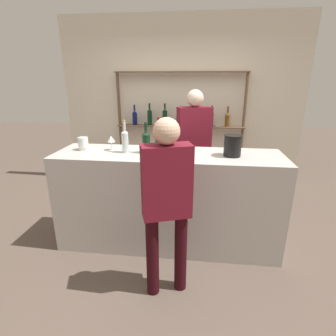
{
  "coord_description": "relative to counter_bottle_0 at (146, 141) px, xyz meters",
  "views": [
    {
      "loc": [
        0.31,
        -2.65,
        1.84
      ],
      "look_at": [
        0.0,
        0.0,
        0.92
      ],
      "focal_mm": 28.0,
      "sensor_mm": 36.0,
      "label": 1
    }
  ],
  "objects": [
    {
      "name": "ground_plane",
      "position": [
        0.23,
        -0.0,
        -1.2
      ],
      "size": [
        16.0,
        16.0,
        0.0
      ],
      "primitive_type": "plane",
      "color": "brown"
    },
    {
      "name": "bar_counter",
      "position": [
        0.23,
        -0.0,
        -0.67
      ],
      "size": [
        2.42,
        0.66,
        1.08
      ],
      "primitive_type": "cube",
      "color": "#B7B2AD",
      "rests_on": "ground_plane"
    },
    {
      "name": "back_wall",
      "position": [
        0.23,
        1.93,
        0.2
      ],
      "size": [
        4.02,
        0.12,
        2.8
      ],
      "primitive_type": "cube",
      "color": "beige",
      "rests_on": "ground_plane"
    },
    {
      "name": "back_shelf",
      "position": [
        0.22,
        1.75,
        0.06
      ],
      "size": [
        2.13,
        0.18,
        1.94
      ],
      "color": "brown",
      "rests_on": "ground_plane"
    },
    {
      "name": "counter_bottle_0",
      "position": [
        0.0,
        0.0,
        0.0
      ],
      "size": [
        0.08,
        0.08,
        0.33
      ],
      "color": "black",
      "rests_on": "bar_counter"
    },
    {
      "name": "counter_bottle_1",
      "position": [
        -0.22,
        -0.01,
        0.01
      ],
      "size": [
        0.07,
        0.07,
        0.34
      ],
      "color": "silver",
      "rests_on": "bar_counter"
    },
    {
      "name": "counter_bottle_2",
      "position": [
        0.13,
        0.04,
        0.02
      ],
      "size": [
        0.08,
        0.08,
        0.38
      ],
      "color": "black",
      "rests_on": "bar_counter"
    },
    {
      "name": "wine_glass",
      "position": [
        -0.4,
        0.07,
        -0.0
      ],
      "size": [
        0.09,
        0.09,
        0.16
      ],
      "color": "silver",
      "rests_on": "bar_counter"
    },
    {
      "name": "ice_bucket",
      "position": [
        0.89,
        -0.01,
        -0.02
      ],
      "size": [
        0.18,
        0.18,
        0.22
      ],
      "color": "black",
      "rests_on": "bar_counter"
    },
    {
      "name": "cork_jar",
      "position": [
        -0.71,
        0.04,
        -0.06
      ],
      "size": [
        0.11,
        0.11,
        0.14
      ],
      "color": "silver",
      "rests_on": "bar_counter"
    },
    {
      "name": "customer_center",
      "position": [
        0.31,
        -0.75,
        -0.28
      ],
      "size": [
        0.43,
        0.29,
        1.57
      ],
      "rotation": [
        0.0,
        0.0,
        1.9
      ],
      "color": "black",
      "rests_on": "ground_plane"
    },
    {
      "name": "server_behind_counter",
      "position": [
        0.48,
        0.89,
        -0.21
      ],
      "size": [
        0.49,
        0.33,
        1.7
      ],
      "rotation": [
        0.0,
        0.0,
        -1.25
      ],
      "color": "black",
      "rests_on": "ground_plane"
    }
  ]
}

